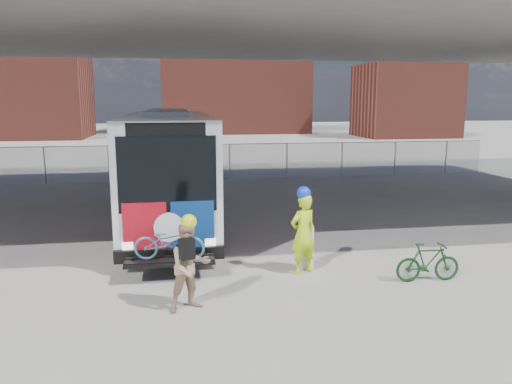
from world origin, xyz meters
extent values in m
plane|color=#9E9991|center=(0.00, 0.00, 0.00)|extent=(160.00, 160.00, 0.00)
cube|color=silver|center=(-2.00, 4.18, 1.95)|extent=(2.55, 12.00, 3.20)
cube|color=black|center=(-2.00, 4.68, 2.59)|extent=(2.61, 11.00, 1.28)
cube|color=black|center=(-2.00, -1.77, 2.33)|extent=(2.24, 0.12, 1.76)
cube|color=black|center=(-2.00, -1.77, 3.36)|extent=(1.78, 0.12, 0.30)
cube|color=black|center=(-2.00, -1.87, 0.45)|extent=(2.55, 0.20, 0.30)
cube|color=#A40C19|center=(-2.55, -1.84, 1.10)|extent=(1.00, 0.08, 1.20)
cube|color=navy|center=(-1.45, -1.84, 1.10)|extent=(1.00, 0.08, 1.20)
cylinder|color=silver|center=(-2.00, -1.86, 1.10)|extent=(0.70, 0.06, 0.70)
cube|color=gray|center=(-2.00, 4.18, 3.62)|extent=(1.28, 7.20, 0.14)
cube|color=black|center=(-2.00, -2.37, 0.45)|extent=(2.00, 0.70, 0.06)
cylinder|color=black|center=(-3.15, -0.22, 0.50)|extent=(0.30, 1.00, 1.00)
cylinder|color=black|center=(-0.85, -0.22, 0.50)|extent=(0.30, 1.00, 1.00)
cylinder|color=black|center=(-3.15, 8.38, 0.50)|extent=(0.30, 1.00, 1.00)
cylinder|color=black|center=(-0.85, 8.38, 0.50)|extent=(0.30, 1.00, 1.00)
cube|color=#A40C19|center=(-3.30, 0.38, 1.30)|extent=(0.06, 2.60, 1.70)
cube|color=navy|center=(-3.30, 1.98, 1.30)|extent=(0.06, 1.40, 1.70)
cube|color=#A40C19|center=(-0.70, 0.38, 1.30)|extent=(0.06, 2.60, 1.70)
cube|color=navy|center=(-0.70, 1.98, 1.30)|extent=(0.06, 1.40, 1.70)
imported|color=teal|center=(-2.00, -2.37, 0.90)|extent=(1.65, 0.80, 0.83)
cube|color=#605E59|center=(0.00, 4.00, 6.75)|extent=(40.00, 16.00, 1.50)
cylinder|color=gray|center=(-8.00, 12.00, 0.90)|extent=(0.06, 0.06, 1.80)
cylinder|color=gray|center=(-4.00, 12.00, 0.90)|extent=(0.06, 0.06, 1.80)
cylinder|color=gray|center=(0.00, 12.00, 0.90)|extent=(0.06, 0.06, 1.80)
cylinder|color=gray|center=(4.00, 12.00, 0.90)|extent=(0.06, 0.06, 1.80)
cylinder|color=gray|center=(8.00, 12.00, 0.90)|extent=(0.06, 0.06, 1.80)
cylinder|color=gray|center=(12.00, 12.00, 0.90)|extent=(0.06, 0.06, 1.80)
plane|color=gray|center=(0.00, 12.00, 0.90)|extent=(30.00, 0.00, 30.00)
cube|color=gray|center=(0.00, 12.00, 1.82)|extent=(30.00, 0.05, 0.04)
cube|color=brown|center=(-18.00, 45.00, 5.00)|extent=(14.00, 10.00, 10.00)
cube|color=brown|center=(6.00, 52.00, 6.00)|extent=(18.00, 12.00, 12.00)
cube|color=brown|center=(24.00, 40.00, 4.00)|extent=(10.00, 8.00, 8.00)
cylinder|color=brown|center=(14.00, 55.00, 12.50)|extent=(2.20, 2.20, 25.00)
cylinder|color=silver|center=(1.26, -2.12, 0.50)|extent=(0.30, 0.30, 1.00)
sphere|color=silver|center=(1.26, -2.12, 1.00)|extent=(0.30, 0.30, 0.30)
imported|color=#C6F519|center=(1.08, -2.37, 0.94)|extent=(0.81, 0.68, 1.89)
sphere|color=#173AC3|center=(1.08, -2.37, 1.91)|extent=(0.33, 0.33, 0.33)
imported|color=tan|center=(-1.60, -4.06, 0.86)|extent=(1.02, 0.91, 1.73)
sphere|color=#E0EF19|center=(-1.60, -4.06, 1.75)|extent=(0.30, 0.30, 0.30)
cube|color=black|center=(-1.66, -4.25, 1.28)|extent=(0.32, 0.25, 0.40)
imported|color=#133D16|center=(3.69, -3.40, 0.44)|extent=(1.49, 0.48, 0.88)
camera|label=1|loc=(-1.85, -13.28, 3.99)|focal=35.00mm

